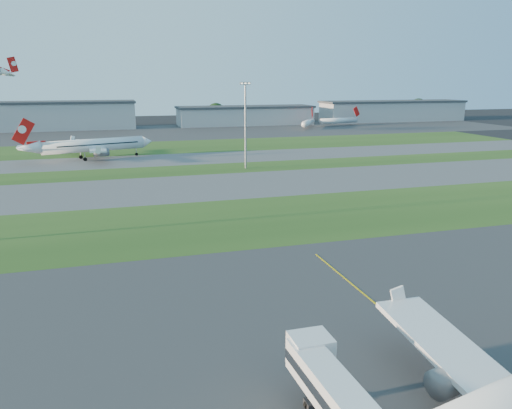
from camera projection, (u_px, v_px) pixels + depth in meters
name	position (u px, v px, depth m)	size (l,w,h in m)	color
ground	(390.00, 361.00, 48.25)	(700.00, 700.00, 0.00)	black
apron_near	(390.00, 361.00, 48.25)	(300.00, 70.00, 0.01)	#333335
grass_strip_a	(247.00, 220.00, 96.63)	(300.00, 34.00, 0.01)	#224316
taxiway_a	(213.00, 186.00, 127.33)	(300.00, 32.00, 0.01)	#515154
grass_strip_b	(196.00, 170.00, 150.59)	(300.00, 18.00, 0.01)	#224316
taxiway_b	(185.00, 159.00, 171.06)	(300.00, 26.00, 0.01)	#515154
grass_strip_c	(173.00, 147.00, 201.76)	(300.00, 40.00, 0.01)	#224316
apron_far	(158.00, 132.00, 257.58)	(400.00, 80.00, 0.01)	#333335
yellow_line	(434.00, 353.00, 49.63)	(0.25, 60.00, 0.02)	gold
airliner_taxiing	(93.00, 146.00, 169.79)	(41.28, 34.69, 13.19)	white
mini_jet_near	(308.00, 122.00, 278.98)	(16.66, 25.15, 9.48)	white
mini_jet_far	(339.00, 120.00, 292.08)	(28.23, 9.05, 9.48)	white
light_mast_centre	(245.00, 120.00, 149.24)	(3.20, 0.70, 25.80)	gray
hangar_west	(68.00, 115.00, 271.29)	(71.40, 23.00, 15.20)	gray
hangar_east	(245.00, 115.00, 299.21)	(81.60, 23.00, 11.20)	gray
hangar_far_east	(393.00, 111.00, 326.41)	(96.90, 23.00, 13.20)	gray
tree_mid_west	(116.00, 116.00, 288.82)	(9.90, 9.90, 10.80)	black
tree_mid_east	(216.00, 112.00, 307.84)	(11.55, 11.55, 12.60)	black
tree_east	(329.00, 112.00, 326.71)	(10.45, 10.45, 11.40)	black
tree_far_east	(418.00, 108.00, 349.32)	(12.65, 12.65, 13.80)	black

